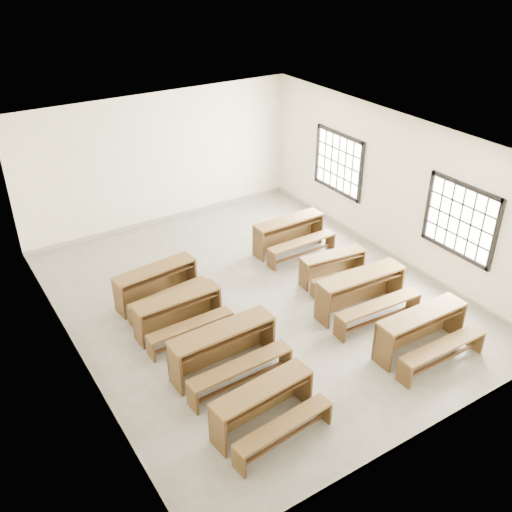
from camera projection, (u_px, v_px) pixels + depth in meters
room at (260, 200)px, 10.28m from camera, size 8.50×8.50×3.20m
desk_set_0 at (265, 405)px, 8.23m from camera, size 1.68×0.98×0.73m
desk_set_1 at (225, 347)px, 9.28m from camera, size 1.83×0.99×0.81m
desk_set_2 at (179, 311)px, 10.24m from camera, size 1.62×0.87×0.72m
desk_set_3 at (157, 283)px, 11.05m from camera, size 1.73×1.03×0.74m
desk_set_4 at (423, 330)px, 9.72m from camera, size 1.74×0.93×0.78m
desk_set_5 at (362, 291)px, 10.74m from camera, size 1.83×1.01×0.80m
desk_set_6 at (334, 266)px, 11.74m from camera, size 1.47×0.88×0.63m
desk_set_7 at (290, 233)px, 12.86m from camera, size 1.69×0.89×0.75m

